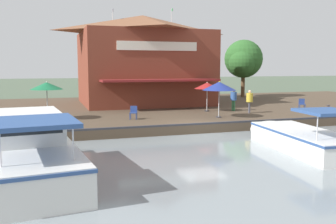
{
  "coord_description": "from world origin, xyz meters",
  "views": [
    {
      "loc": [
        19.8,
        -8.46,
        3.98
      ],
      "look_at": [
        -1.0,
        -1.73,
        1.3
      ],
      "focal_mm": 40.0,
      "sensor_mm": 36.0,
      "label": 1
    }
  ],
  "objects_px": {
    "waterfront_restaurant": "(143,59)",
    "cafe_chair_facing_river": "(7,115)",
    "cafe_chair_under_first_umbrella": "(133,112)",
    "person_near_entrance": "(250,99)",
    "cafe_chair_far_corner_seat": "(302,103)",
    "cafe_chair_beside_entrance": "(30,114)",
    "person_mid_patio": "(234,97)",
    "motorboat_mid_row": "(297,137)",
    "motorboat_outer_channel": "(31,150)",
    "patio_umbrella_by_entrance": "(219,86)",
    "mooring_post": "(328,111)",
    "patio_umbrella_mid_patio_right": "(47,86)",
    "patio_umbrella_near_quay_edge": "(207,86)",
    "tree_behind_restaurant": "(243,60)"
  },
  "relations": [
    {
      "from": "patio_umbrella_by_entrance",
      "to": "cafe_chair_beside_entrance",
      "type": "height_order",
      "value": "patio_umbrella_by_entrance"
    },
    {
      "from": "waterfront_restaurant",
      "to": "cafe_chair_under_first_umbrella",
      "type": "distance_m",
      "value": 11.2
    },
    {
      "from": "cafe_chair_facing_river",
      "to": "person_mid_patio",
      "type": "height_order",
      "value": "person_mid_patio"
    },
    {
      "from": "patio_umbrella_mid_patio_right",
      "to": "motorboat_outer_channel",
      "type": "relative_size",
      "value": 0.27
    },
    {
      "from": "cafe_chair_beside_entrance",
      "to": "patio_umbrella_by_entrance",
      "type": "bearing_deg",
      "value": 82.22
    },
    {
      "from": "patio_umbrella_by_entrance",
      "to": "patio_umbrella_mid_patio_right",
      "type": "relative_size",
      "value": 0.99
    },
    {
      "from": "mooring_post",
      "to": "cafe_chair_far_corner_seat",
      "type": "bearing_deg",
      "value": 163.38
    },
    {
      "from": "cafe_chair_under_first_umbrella",
      "to": "person_near_entrance",
      "type": "distance_m",
      "value": 8.75
    },
    {
      "from": "person_near_entrance",
      "to": "cafe_chair_facing_river",
      "type": "bearing_deg",
      "value": -90.77
    },
    {
      "from": "patio_umbrella_mid_patio_right",
      "to": "cafe_chair_beside_entrance",
      "type": "relative_size",
      "value": 2.86
    },
    {
      "from": "patio_umbrella_by_entrance",
      "to": "motorboat_outer_channel",
      "type": "xyz_separation_m",
      "value": [
        8.11,
        -11.45,
        -1.75
      ]
    },
    {
      "from": "cafe_chair_beside_entrance",
      "to": "person_near_entrance",
      "type": "relative_size",
      "value": 0.51
    },
    {
      "from": "cafe_chair_beside_entrance",
      "to": "person_near_entrance",
      "type": "bearing_deg",
      "value": 89.25
    },
    {
      "from": "cafe_chair_under_first_umbrella",
      "to": "mooring_post",
      "type": "relative_size",
      "value": 1.02
    },
    {
      "from": "cafe_chair_under_first_umbrella",
      "to": "motorboat_outer_channel",
      "type": "relative_size",
      "value": 0.1
    },
    {
      "from": "patio_umbrella_by_entrance",
      "to": "cafe_chair_under_first_umbrella",
      "type": "height_order",
      "value": "patio_umbrella_by_entrance"
    },
    {
      "from": "person_mid_patio",
      "to": "tree_behind_restaurant",
      "type": "distance_m",
      "value": 13.59
    },
    {
      "from": "waterfront_restaurant",
      "to": "cafe_chair_facing_river",
      "type": "xyz_separation_m",
      "value": [
        9.37,
        -10.78,
        -3.55
      ]
    },
    {
      "from": "cafe_chair_under_first_umbrella",
      "to": "cafe_chair_beside_entrance",
      "type": "distance_m",
      "value": 6.31
    },
    {
      "from": "patio_umbrella_mid_patio_right",
      "to": "cafe_chair_under_first_umbrella",
      "type": "height_order",
      "value": "patio_umbrella_mid_patio_right"
    },
    {
      "from": "waterfront_restaurant",
      "to": "patio_umbrella_by_entrance",
      "type": "xyz_separation_m",
      "value": [
        11.01,
        2.37,
        -1.94
      ]
    },
    {
      "from": "cafe_chair_facing_river",
      "to": "patio_umbrella_mid_patio_right",
      "type": "bearing_deg",
      "value": 109.07
    },
    {
      "from": "cafe_chair_facing_river",
      "to": "motorboat_mid_row",
      "type": "xyz_separation_m",
      "value": [
        9.11,
        13.7,
        -0.46
      ]
    },
    {
      "from": "waterfront_restaurant",
      "to": "mooring_post",
      "type": "distance_m",
      "value": 16.57
    },
    {
      "from": "waterfront_restaurant",
      "to": "patio_umbrella_near_quay_edge",
      "type": "relative_size",
      "value": 5.25
    },
    {
      "from": "cafe_chair_under_first_umbrella",
      "to": "cafe_chair_facing_river",
      "type": "bearing_deg",
      "value": -95.74
    },
    {
      "from": "motorboat_outer_channel",
      "to": "patio_umbrella_by_entrance",
      "type": "bearing_deg",
      "value": 125.29
    },
    {
      "from": "patio_umbrella_near_quay_edge",
      "to": "patio_umbrella_mid_patio_right",
      "type": "distance_m",
      "value": 11.5
    },
    {
      "from": "waterfront_restaurant",
      "to": "cafe_chair_beside_entrance",
      "type": "height_order",
      "value": "waterfront_restaurant"
    },
    {
      "from": "mooring_post",
      "to": "patio_umbrella_near_quay_edge",
      "type": "bearing_deg",
      "value": -132.05
    },
    {
      "from": "waterfront_restaurant",
      "to": "mooring_post",
      "type": "bearing_deg",
      "value": 34.91
    },
    {
      "from": "cafe_chair_beside_entrance",
      "to": "motorboat_outer_channel",
      "type": "relative_size",
      "value": 0.1
    },
    {
      "from": "motorboat_mid_row",
      "to": "mooring_post",
      "type": "xyz_separation_m",
      "value": [
        -5.21,
        6.34,
        0.41
      ]
    },
    {
      "from": "person_mid_patio",
      "to": "motorboat_mid_row",
      "type": "bearing_deg",
      "value": -11.51
    },
    {
      "from": "patio_umbrella_near_quay_edge",
      "to": "motorboat_outer_channel",
      "type": "bearing_deg",
      "value": -46.47
    },
    {
      "from": "tree_behind_restaurant",
      "to": "waterfront_restaurant",
      "type": "bearing_deg",
      "value": -74.92
    },
    {
      "from": "patio_umbrella_near_quay_edge",
      "to": "cafe_chair_facing_river",
      "type": "bearing_deg",
      "value": -82.81
    },
    {
      "from": "cafe_chair_facing_river",
      "to": "cafe_chair_far_corner_seat",
      "type": "xyz_separation_m",
      "value": [
        -0.47,
        21.34,
        0.0
      ]
    },
    {
      "from": "cafe_chair_far_corner_seat",
      "to": "motorboat_outer_channel",
      "type": "xyz_separation_m",
      "value": [
        10.22,
        -19.64,
        -0.14
      ]
    },
    {
      "from": "cafe_chair_under_first_umbrella",
      "to": "motorboat_mid_row",
      "type": "xyz_separation_m",
      "value": [
        8.35,
        6.13,
        -0.46
      ]
    },
    {
      "from": "motorboat_mid_row",
      "to": "motorboat_outer_channel",
      "type": "xyz_separation_m",
      "value": [
        0.63,
        -12.0,
        0.32
      ]
    },
    {
      "from": "waterfront_restaurant",
      "to": "tree_behind_restaurant",
      "type": "relative_size",
      "value": 1.85
    },
    {
      "from": "patio_umbrella_by_entrance",
      "to": "mooring_post",
      "type": "height_order",
      "value": "patio_umbrella_by_entrance"
    },
    {
      "from": "person_mid_patio",
      "to": "mooring_post",
      "type": "distance_m",
      "value": 6.78
    },
    {
      "from": "cafe_chair_far_corner_seat",
      "to": "cafe_chair_beside_entrance",
      "type": "xyz_separation_m",
      "value": [
        0.49,
        -20.04,
        0.0
      ]
    },
    {
      "from": "cafe_chair_beside_entrance",
      "to": "person_mid_patio",
      "type": "xyz_separation_m",
      "value": [
        -1.41,
        14.53,
        0.57
      ]
    },
    {
      "from": "waterfront_restaurant",
      "to": "motorboat_mid_row",
      "type": "bearing_deg",
      "value": 8.97
    },
    {
      "from": "cafe_chair_under_first_umbrella",
      "to": "patio_umbrella_near_quay_edge",
      "type": "bearing_deg",
      "value": 111.88
    },
    {
      "from": "patio_umbrella_mid_patio_right",
      "to": "motorboat_outer_channel",
      "type": "bearing_deg",
      "value": -3.4
    },
    {
      "from": "cafe_chair_under_first_umbrella",
      "to": "motorboat_mid_row",
      "type": "relative_size",
      "value": 0.11
    }
  ]
}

